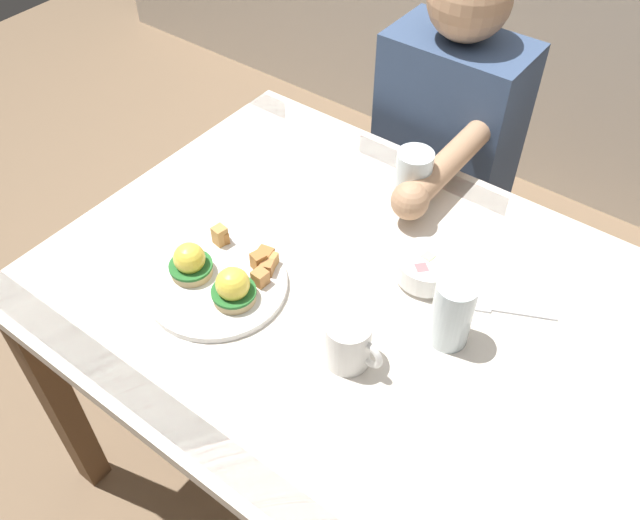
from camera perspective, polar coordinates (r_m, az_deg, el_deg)
name	(u,v)px	position (r m, az deg, el deg)	size (l,w,h in m)	color
ground_plane	(347,475)	(1.89, 2.32, -17.88)	(6.00, 6.00, 0.00)	#7F664C
dining_table	(356,330)	(1.35, 3.10, -5.98)	(1.20, 0.90, 0.74)	silver
eggs_benedict_plate	(218,279)	(1.28, -8.71, -1.60)	(0.27, 0.27, 0.09)	white
fruit_bowl	(427,268)	(1.29, 9.11, -0.70)	(0.12, 0.12, 0.06)	white
coffee_mug	(349,342)	(1.14, 2.50, -6.99)	(0.11, 0.08, 0.09)	white
fork	(508,311)	(1.29, 15.76, -4.17)	(0.15, 0.08, 0.00)	silver
water_glass_near	(451,316)	(1.18, 11.15, -4.69)	(0.07, 0.07, 0.14)	silver
water_glass_far	(413,181)	(1.44, 7.90, 6.69)	(0.08, 0.08, 0.13)	silver
diner_person	(441,152)	(1.78, 10.29, 9.08)	(0.34, 0.54, 1.14)	#33333D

